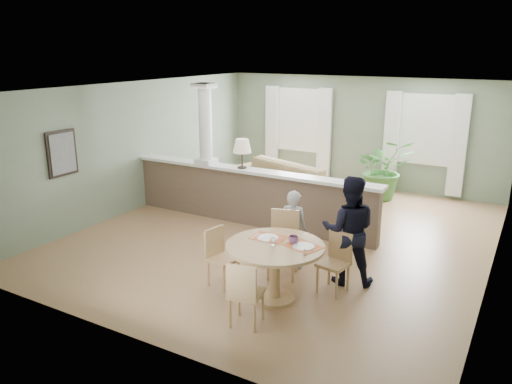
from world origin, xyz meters
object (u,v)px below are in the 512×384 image
Objects in this scene: chair_far_boy at (284,240)px; man_person at (349,230)px; dining_table at (276,256)px; chair_far_man at (336,259)px; sofa at (275,182)px; chair_near at (244,292)px; child_person at (293,229)px; houseplant at (384,169)px; chair_side at (220,254)px.

man_person is (0.94, 0.23, 0.26)m from chair_far_boy.
dining_table is 0.93m from chair_far_man.
chair_far_man is at bearing 60.51° from man_person.
chair_far_man reaches higher than sofa.
chair_far_man is at bearing -32.02° from sofa.
sofa is 4.78m from dining_table.
chair_near is 1.93m from child_person.
chair_near is 1.97m from man_person.
chair_far_boy is at bearing -91.73° from chair_near.
chair_side is (-0.82, -5.50, -0.23)m from houseplant.
man_person reaches higher than houseplant.
houseplant is at bearing 50.37° from sofa.
chair_side is at bearing -53.49° from sofa.
child_person is (0.01, 0.31, 0.08)m from chair_far_boy.
man_person is at bearing -80.33° from houseplant.
chair_near is 0.54× the size of man_person.
chair_far_man is at bearing -54.53° from chair_side.
houseplant is 1.64× the size of chair_far_man.
sofa is 3.17× the size of chair_near.
chair_far_boy is 1.00m from man_person.
dining_table is 1.22m from man_person.
sofa is at bearing 28.65° from chair_side.
man_person reaches higher than child_person.
sofa is 2.19× the size of child_person.
dining_table reaches higher than chair_side.
chair_far_boy is at bearing -176.23° from chair_far_man.
chair_far_man is 1.62m from chair_near.
child_person reaches higher than chair_side.
child_person is 0.78× the size of man_person.
houseplant reaches higher than child_person.
chair_near reaches higher than chair_far_man.
child_person is (-0.16, -4.41, -0.07)m from houseplant.
sofa is 3.96m from chair_far_boy.
child_person is at bearing 71.21° from chair_far_boy.
dining_table reaches higher than chair_far_man.
chair_far_boy is (-0.17, -4.72, -0.15)m from houseplant.
child_person reaches higher than sofa.
sofa is 3.71m from child_person.
man_person is at bearing -46.18° from chair_side.
dining_table is (2.21, -4.23, 0.24)m from sofa.
houseplant is at bearing 108.32° from chair_far_man.
sofa is 4.42m from chair_side.
chair_far_boy is 0.89m from chair_far_man.
chair_far_boy is 1.15× the size of chair_near.
chair_far_man is 1.67m from chair_side.
chair_far_man is (0.71, -4.82, -0.23)m from houseplant.
chair_far_boy is at bearing -92.12° from houseplant.
houseplant is 1.61× the size of chair_near.
houseplant is 0.87× the size of man_person.
man_person reaches higher than chair_far_man.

